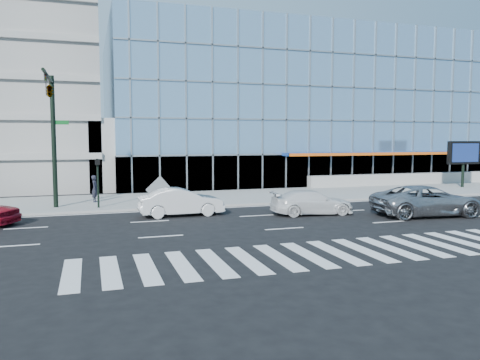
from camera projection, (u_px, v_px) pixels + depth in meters
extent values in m
plane|color=black|center=(257.00, 216.00, 26.52)|extent=(160.00, 160.00, 0.00)
cube|color=gray|center=(219.00, 198.00, 34.10)|extent=(120.00, 8.00, 0.15)
cube|color=#7BA7CD|center=(294.00, 112.00, 54.78)|extent=(42.00, 26.00, 15.00)
cube|color=gray|center=(124.00, 154.00, 41.49)|extent=(6.00, 8.00, 6.00)
cube|color=gray|center=(451.00, 177.00, 44.79)|extent=(30.00, 0.80, 1.00)
cylinder|color=black|center=(54.00, 142.00, 28.49)|extent=(0.28, 0.28, 8.00)
cylinder|color=black|center=(48.00, 76.00, 25.51)|extent=(0.18, 5.60, 0.18)
imported|color=black|center=(46.00, 85.00, 24.24)|extent=(0.18, 0.22, 1.10)
imported|color=black|center=(49.00, 89.00, 26.32)|extent=(0.48, 2.24, 0.90)
cube|color=#0C591E|center=(61.00, 122.00, 28.52)|extent=(0.90, 0.05, 0.25)
cylinder|color=black|center=(98.00, 183.00, 28.52)|extent=(0.12, 0.12, 3.00)
cube|color=black|center=(97.00, 162.00, 28.26)|extent=(0.30, 0.25, 0.35)
cylinder|color=black|center=(463.00, 176.00, 40.72)|extent=(0.24, 0.24, 2.00)
cube|color=black|center=(464.00, 153.00, 40.54)|extent=(3.20, 0.40, 2.00)
cube|color=#0C193F|center=(466.00, 153.00, 40.33)|extent=(2.80, 0.02, 1.60)
imported|color=#A4A4A9|center=(427.00, 201.00, 26.45)|extent=(6.48, 3.55, 1.72)
imported|color=white|center=(312.00, 202.00, 26.96)|extent=(4.99, 2.44, 1.40)
imported|color=silver|center=(181.00, 202.00, 26.50)|extent=(4.80, 1.74, 1.57)
imported|color=black|center=(95.00, 189.00, 31.11)|extent=(0.56, 0.73, 1.79)
cube|color=#9F9F9F|center=(159.00, 190.00, 30.04)|extent=(1.81, 0.42, 1.83)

